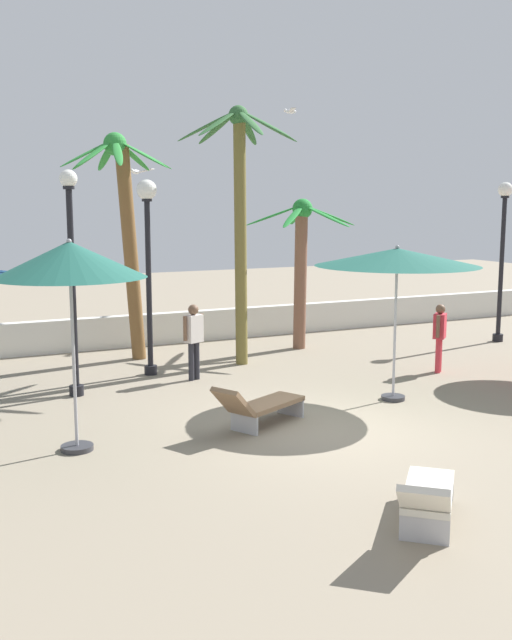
# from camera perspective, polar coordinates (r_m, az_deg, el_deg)

# --- Properties ---
(ground_plane) EXTENTS (56.00, 56.00, 0.00)m
(ground_plane) POSITION_cam_1_polar(r_m,az_deg,el_deg) (12.68, 5.70, -8.13)
(ground_plane) COLOR gray
(boundary_wall) EXTENTS (25.20, 0.30, 0.83)m
(boundary_wall) POSITION_cam_1_polar(r_m,az_deg,el_deg) (19.96, -6.67, -0.61)
(boundary_wall) COLOR silver
(boundary_wall) RESTS_ON ground_plane
(patio_umbrella_2) EXTENTS (3.08, 3.08, 2.95)m
(patio_umbrella_2) POSITION_cam_1_polar(r_m,az_deg,el_deg) (14.04, 10.81, 4.71)
(patio_umbrella_2) COLOR #333338
(patio_umbrella_2) RESTS_ON ground_plane
(patio_umbrella_3) EXTENTS (2.26, 2.26, 3.21)m
(patio_umbrella_3) POSITION_cam_1_polar(r_m,az_deg,el_deg) (11.20, -14.14, 4.42)
(patio_umbrella_3) COLOR #333338
(patio_umbrella_3) RESTS_ON ground_plane
(palm_tree_1) EXTENTS (2.77, 2.85, 3.84)m
(palm_tree_1) POSITION_cam_1_polar(r_m,az_deg,el_deg) (18.94, 3.51, 5.10)
(palm_tree_1) COLOR brown
(palm_tree_1) RESTS_ON ground_plane
(palm_tree_2) EXTENTS (2.70, 2.81, 5.87)m
(palm_tree_2) POSITION_cam_1_polar(r_m,az_deg,el_deg) (16.94, -1.24, 8.93)
(palm_tree_2) COLOR brown
(palm_tree_2) RESTS_ON ground_plane
(palm_tree_3) EXTENTS (2.62, 2.63, 5.33)m
(palm_tree_3) POSITION_cam_1_polar(r_m,az_deg,el_deg) (17.72, -10.02, 7.63)
(palm_tree_3) COLOR brown
(palm_tree_3) RESTS_ON ground_plane
(lamp_post_0) EXTENTS (0.43, 0.43, 4.22)m
(lamp_post_0) POSITION_cam_1_polar(r_m,az_deg,el_deg) (16.06, -8.32, 5.77)
(lamp_post_0) COLOR black
(lamp_post_0) RESTS_ON ground_plane
(lamp_post_1) EXTENTS (0.34, 0.34, 4.34)m
(lamp_post_1) POSITION_cam_1_polar(r_m,az_deg,el_deg) (14.56, -14.00, 3.98)
(lamp_post_1) COLOR black
(lamp_post_1) RESTS_ON ground_plane
(lamp_post_2) EXTENTS (0.39, 0.39, 4.27)m
(lamp_post_2) POSITION_cam_1_polar(r_m,az_deg,el_deg) (20.90, 18.46, 5.73)
(lamp_post_2) COLOR black
(lamp_post_2) RESTS_ON ground_plane
(lounge_chair_0) EXTENTS (1.94, 1.33, 0.84)m
(lounge_chair_0) POSITION_cam_1_polar(r_m,az_deg,el_deg) (12.45, 0.25, -6.55)
(lounge_chair_0) COLOR #B7B7BC
(lounge_chair_0) RESTS_ON ground_plane
(lounge_chair_1) EXTENTS (1.67, 1.77, 0.84)m
(lounge_chair_1) POSITION_cam_1_polar(r_m,az_deg,el_deg) (8.98, 13.06, -13.01)
(lounge_chair_1) COLOR #B7B7BC
(lounge_chair_1) RESTS_ON ground_plane
(guest_0) EXTENTS (0.44, 0.42, 1.52)m
(guest_0) POSITION_cam_1_polar(r_m,az_deg,el_deg) (16.84, 13.95, -0.88)
(guest_0) COLOR #D8333F
(guest_0) RESTS_ON ground_plane
(guest_1) EXTENTS (0.53, 0.36, 1.62)m
(guest_1) POSITION_cam_1_polar(r_m,az_deg,el_deg) (15.67, -4.82, -1.13)
(guest_1) COLOR #26262D
(guest_1) RESTS_ON ground_plane
(seagull_0) EXTENTS (0.79, 1.01, 0.14)m
(seagull_0) POSITION_cam_1_polar(r_m,az_deg,el_deg) (20.57, -9.27, 11.23)
(seagull_0) COLOR white
(seagull_1) EXTENTS (0.53, 1.12, 0.14)m
(seagull_1) POSITION_cam_1_polar(r_m,az_deg,el_deg) (22.67, 2.66, 15.77)
(seagull_1) COLOR white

